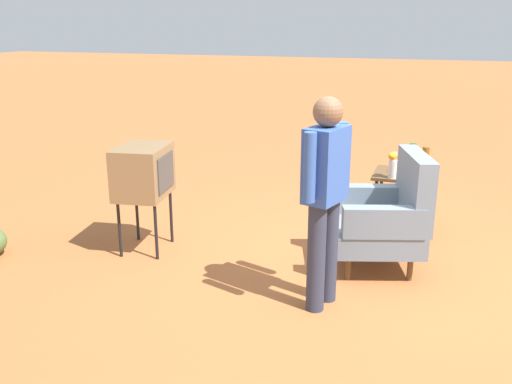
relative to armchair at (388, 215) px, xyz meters
name	(u,v)px	position (x,y,z in m)	size (l,w,h in m)	color
ground_plane	(368,271)	(0.14, -0.13, -0.50)	(60.00, 60.00, 0.00)	#AD6033
armchair	(388,215)	(0.00, 0.00, 0.00)	(0.96, 0.98, 1.06)	brown
side_table	(401,183)	(-0.91, 0.03, 0.06)	(0.56, 0.56, 0.66)	black
tv_on_stand	(143,172)	(0.33, -2.25, 0.28)	(0.66, 0.53, 1.03)	black
person_standing	(325,191)	(0.88, -0.39, 0.44)	(0.55, 0.31, 1.64)	#2D3347
bottle_wine_green	(412,159)	(-0.89, 0.12, 0.32)	(0.07, 0.07, 0.32)	#1E5623
bottle_tall_amber	(425,162)	(-0.86, 0.25, 0.31)	(0.07, 0.07, 0.30)	brown
soda_can_blue	(422,164)	(-1.15, 0.21, 0.22)	(0.07, 0.07, 0.12)	blue
flower_vase	(393,164)	(-0.69, -0.05, 0.31)	(0.15, 0.09, 0.27)	silver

